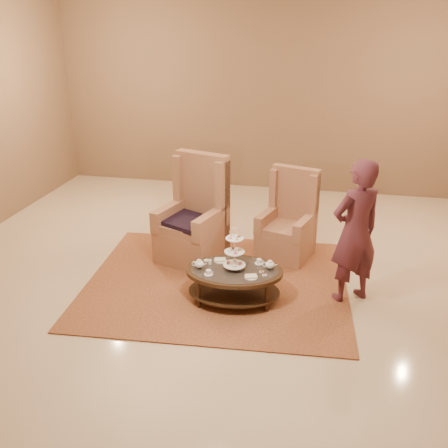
% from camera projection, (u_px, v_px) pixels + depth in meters
% --- Properties ---
extents(ground, '(8.00, 8.00, 0.00)m').
position_uv_depth(ground, '(232.00, 291.00, 5.97)').
color(ground, beige).
rests_on(ground, ground).
extents(ceiling, '(8.00, 8.00, 0.02)m').
position_uv_depth(ceiling, '(232.00, 291.00, 5.97)').
color(ceiling, silver).
rests_on(ceiling, ground).
extents(wall_back, '(8.00, 0.04, 3.50)m').
position_uv_depth(wall_back, '(274.00, 94.00, 8.92)').
color(wall_back, '#836247').
rests_on(wall_back, ground).
extents(rug, '(3.31, 2.82, 0.02)m').
position_uv_depth(rug, '(217.00, 282.00, 6.16)').
color(rug, '#A06538').
rests_on(rug, ground).
extents(tea_table, '(1.17, 0.86, 0.92)m').
position_uv_depth(tea_table, '(234.00, 275.00, 5.64)').
color(tea_table, black).
rests_on(tea_table, ground).
extents(armchair_left, '(0.95, 0.97, 1.40)m').
position_uv_depth(armchair_left, '(195.00, 224.00, 6.65)').
color(armchair_left, '#A76F4E').
rests_on(armchair_left, ground).
extents(armchair_right, '(0.82, 0.83, 1.20)m').
position_uv_depth(armchair_right, '(288.00, 228.00, 6.73)').
color(armchair_right, '#A76F4E').
rests_on(armchair_right, ground).
extents(person, '(0.73, 0.68, 1.68)m').
position_uv_depth(person, '(355.00, 232.00, 5.50)').
color(person, '#51222D').
rests_on(person, ground).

